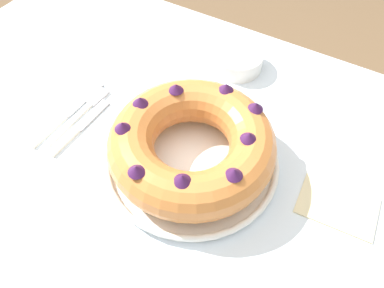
{
  "coord_description": "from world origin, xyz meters",
  "views": [
    {
      "loc": [
        0.22,
        -0.32,
        1.35
      ],
      "look_at": [
        0.0,
        0.04,
        0.82
      ],
      "focal_mm": 35.0,
      "sensor_mm": 36.0,
      "label": 1
    }
  ],
  "objects_px": {
    "fork": "(82,113)",
    "cake_knife": "(76,131)",
    "serving_dish": "(192,161)",
    "side_bowl": "(237,60)",
    "serving_knife": "(63,117)",
    "bundt_cake": "(192,144)",
    "napkin": "(338,205)"
  },
  "relations": [
    {
      "from": "serving_knife",
      "to": "napkin",
      "type": "bearing_deg",
      "value": 5.68
    },
    {
      "from": "serving_dish",
      "to": "napkin",
      "type": "height_order",
      "value": "serving_dish"
    },
    {
      "from": "napkin",
      "to": "cake_knife",
      "type": "bearing_deg",
      "value": -168.29
    },
    {
      "from": "bundt_cake",
      "to": "napkin",
      "type": "distance_m",
      "value": 0.29
    },
    {
      "from": "serving_dish",
      "to": "side_bowl",
      "type": "distance_m",
      "value": 0.31
    },
    {
      "from": "serving_dish",
      "to": "cake_knife",
      "type": "distance_m",
      "value": 0.26
    },
    {
      "from": "bundt_cake",
      "to": "side_bowl",
      "type": "xyz_separation_m",
      "value": [
        -0.06,
        0.31,
        -0.05
      ]
    },
    {
      "from": "serving_dish",
      "to": "serving_knife",
      "type": "bearing_deg",
      "value": -172.9
    },
    {
      "from": "bundt_cake",
      "to": "serving_knife",
      "type": "distance_m",
      "value": 0.31
    },
    {
      "from": "bundt_cake",
      "to": "fork",
      "type": "xyz_separation_m",
      "value": [
        -0.28,
        -0.01,
        -0.06
      ]
    },
    {
      "from": "side_bowl",
      "to": "napkin",
      "type": "relative_size",
      "value": 0.88
    },
    {
      "from": "bundt_cake",
      "to": "fork",
      "type": "bearing_deg",
      "value": -178.56
    },
    {
      "from": "side_bowl",
      "to": "napkin",
      "type": "height_order",
      "value": "side_bowl"
    },
    {
      "from": "fork",
      "to": "serving_knife",
      "type": "distance_m",
      "value": 0.04
    },
    {
      "from": "bundt_cake",
      "to": "cake_knife",
      "type": "xyz_separation_m",
      "value": [
        -0.25,
        -0.05,
        -0.06
      ]
    },
    {
      "from": "serving_dish",
      "to": "bundt_cake",
      "type": "bearing_deg",
      "value": -142.88
    },
    {
      "from": "serving_dish",
      "to": "fork",
      "type": "xyz_separation_m",
      "value": [
        -0.28,
        -0.01,
        -0.01
      ]
    },
    {
      "from": "napkin",
      "to": "serving_dish",
      "type": "bearing_deg",
      "value": -168.17
    },
    {
      "from": "fork",
      "to": "napkin",
      "type": "distance_m",
      "value": 0.56
    },
    {
      "from": "bundt_cake",
      "to": "serving_knife",
      "type": "relative_size",
      "value": 1.41
    },
    {
      "from": "cake_knife",
      "to": "side_bowl",
      "type": "xyz_separation_m",
      "value": [
        0.2,
        0.36,
        0.02
      ]
    },
    {
      "from": "bundt_cake",
      "to": "serving_knife",
      "type": "bearing_deg",
      "value": -172.9
    },
    {
      "from": "side_bowl",
      "to": "serving_dish",
      "type": "bearing_deg",
      "value": -79.6
    },
    {
      "from": "serving_dish",
      "to": "serving_knife",
      "type": "xyz_separation_m",
      "value": [
        -0.3,
        -0.04,
        -0.01
      ]
    },
    {
      "from": "cake_knife",
      "to": "fork",
      "type": "bearing_deg",
      "value": 114.58
    },
    {
      "from": "serving_dish",
      "to": "cake_knife",
      "type": "xyz_separation_m",
      "value": [
        -0.25,
        -0.05,
        -0.01
      ]
    },
    {
      "from": "fork",
      "to": "serving_knife",
      "type": "height_order",
      "value": "serving_knife"
    },
    {
      "from": "fork",
      "to": "cake_knife",
      "type": "distance_m",
      "value": 0.05
    },
    {
      "from": "serving_knife",
      "to": "side_bowl",
      "type": "distance_m",
      "value": 0.42
    },
    {
      "from": "cake_knife",
      "to": "serving_dish",
      "type": "bearing_deg",
      "value": 7.81
    },
    {
      "from": "fork",
      "to": "cake_knife",
      "type": "height_order",
      "value": "cake_knife"
    },
    {
      "from": "side_bowl",
      "to": "serving_knife",
      "type": "bearing_deg",
      "value": -125.49
    }
  ]
}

